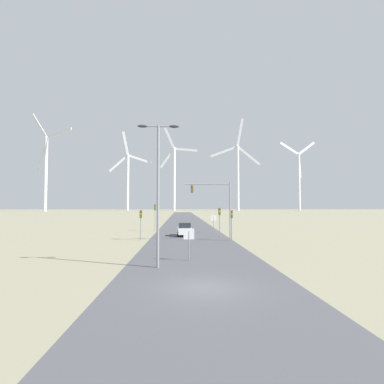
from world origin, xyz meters
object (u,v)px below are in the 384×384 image
at_px(wind_turbine_center, 174,173).
at_px(traffic_light_mast_overhead, 215,199).
at_px(streetlamp, 158,177).
at_px(wind_turbine_far_left, 46,165).
at_px(stop_sign_near, 189,238).
at_px(stop_sign_far, 214,221).
at_px(car_approaching, 184,229).
at_px(wind_turbine_far_right, 299,176).
at_px(wind_turbine_left, 128,176).
at_px(wind_turbine_right, 238,171).
at_px(traffic_light_post_mid_left, 155,212).
at_px(traffic_light_post_mid_right, 220,216).
at_px(traffic_light_post_near_right, 232,218).
at_px(traffic_light_post_near_left, 141,218).

bearing_deg(wind_turbine_center, traffic_light_mast_overhead, -87.40).
height_order(streetlamp, wind_turbine_far_left, wind_turbine_far_left).
distance_m(stop_sign_near, stop_sign_far, 22.74).
relative_size(car_approaching, wind_turbine_far_right, 0.07).
bearing_deg(wind_turbine_far_right, wind_turbine_left, 176.96).
xyz_separation_m(stop_sign_far, wind_turbine_right, (39.65, 186.43, 29.33)).
bearing_deg(traffic_light_post_mid_left, wind_turbine_left, 101.23).
height_order(car_approaching, wind_turbine_right, wind_turbine_right).
height_order(stop_sign_far, wind_turbine_right, wind_turbine_right).
distance_m(traffic_light_post_mid_right, wind_turbine_far_right, 222.87).
distance_m(streetlamp, traffic_light_post_mid_right, 20.33).
bearing_deg(car_approaching, stop_sign_near, -89.69).
bearing_deg(stop_sign_near, traffic_light_post_near_right, 67.21).
relative_size(streetlamp, traffic_light_post_mid_left, 2.24).
distance_m(streetlamp, traffic_light_post_near_right, 17.48).
distance_m(streetlamp, traffic_light_post_near_left, 16.48).
xyz_separation_m(streetlamp, wind_turbine_right, (46.13, 211.11, 25.15)).
xyz_separation_m(stop_sign_near, traffic_light_post_mid_left, (-4.76, 26.14, 1.47)).
distance_m(traffic_light_post_near_left, traffic_light_post_mid_left, 12.72).
bearing_deg(wind_turbine_far_right, traffic_light_post_near_right, -113.87).
bearing_deg(traffic_light_mast_overhead, wind_turbine_left, 102.63).
bearing_deg(traffic_light_post_near_left, stop_sign_far, 42.46).
relative_size(wind_turbine_left, wind_turbine_center, 0.97).
bearing_deg(wind_turbine_center, traffic_light_post_mid_right, -87.04).
height_order(traffic_light_post_near_left, wind_turbine_far_right, wind_turbine_far_right).
relative_size(streetlamp, wind_turbine_left, 0.15).
bearing_deg(stop_sign_near, traffic_light_post_near_left, 111.78).
bearing_deg(traffic_light_mast_overhead, stop_sign_far, 84.75).
relative_size(traffic_light_post_near_left, car_approaching, 0.86).
bearing_deg(traffic_light_mast_overhead, car_approaching, 120.77).
height_order(traffic_light_post_near_right, traffic_light_post_mid_left, traffic_light_post_mid_left).
distance_m(traffic_light_mast_overhead, wind_turbine_far_left, 207.41).
relative_size(wind_turbine_far_left, wind_turbine_left, 1.09).
relative_size(stop_sign_far, traffic_light_post_near_right, 0.74).
height_order(traffic_light_post_near_left, car_approaching, traffic_light_post_near_left).
bearing_deg(wind_turbine_far_left, car_approaching, -61.09).
distance_m(car_approaching, wind_turbine_far_left, 201.20).
bearing_deg(stop_sign_near, streetlamp, -132.41).
xyz_separation_m(stop_sign_far, wind_turbine_left, (-48.70, 203.21, 26.52)).
bearing_deg(wind_turbine_center, car_approaching, -88.34).
distance_m(traffic_light_post_near_left, wind_turbine_left, 217.18).
xyz_separation_m(traffic_light_post_mid_left, traffic_light_post_mid_right, (9.24, -9.55, -0.34)).
xyz_separation_m(traffic_light_post_mid_left, wind_turbine_center, (-1.11, 190.97, 27.19)).
distance_m(traffic_light_mast_overhead, wind_turbine_far_right, 226.95).
xyz_separation_m(traffic_light_post_mid_left, traffic_light_mast_overhead, (8.17, -13.82, 1.76)).
distance_m(traffic_light_post_near_right, wind_turbine_far_left, 208.12).
xyz_separation_m(traffic_light_post_mid_left, wind_turbine_far_right, (100.98, 191.94, 25.32)).
relative_size(traffic_light_post_mid_right, car_approaching, 0.91).
relative_size(wind_turbine_far_left, wind_turbine_far_right, 1.24).
bearing_deg(streetlamp, car_approaching, 84.30).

